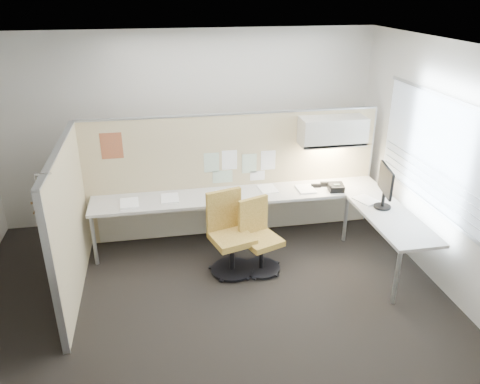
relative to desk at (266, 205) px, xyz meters
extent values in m
cube|color=black|center=(-0.93, -1.13, -0.61)|extent=(5.50, 4.50, 0.01)
cube|color=white|center=(-0.93, -1.13, 2.20)|extent=(5.50, 4.50, 0.01)
cube|color=beige|center=(-0.93, 1.12, 0.80)|extent=(5.50, 0.02, 2.80)
cube|color=beige|center=(-0.93, -3.38, 0.80)|extent=(5.50, 0.02, 2.80)
cube|color=beige|center=(1.82, -1.13, 0.80)|extent=(0.02, 4.50, 2.80)
cube|color=#98A3B1|center=(1.79, -1.13, 0.95)|extent=(0.01, 2.80, 1.30)
cube|color=#C2B086|center=(-0.38, 0.47, 0.27)|extent=(4.10, 0.06, 1.75)
cube|color=#C2B086|center=(-2.43, -0.63, 0.27)|extent=(0.06, 2.20, 1.75)
cube|color=beige|center=(-0.33, 0.14, 0.11)|extent=(4.00, 0.60, 0.04)
cube|color=beige|center=(1.37, -0.89, 0.11)|extent=(0.60, 1.47, 0.04)
cube|color=beige|center=(-0.33, 0.41, -0.26)|extent=(3.90, 0.02, 0.64)
cylinder|color=#A5A8AA|center=(-2.28, -0.11, -0.26)|extent=(0.05, 0.05, 0.69)
cylinder|color=#A5A8AA|center=(1.12, -1.58, -0.26)|extent=(0.05, 0.05, 0.69)
cylinder|color=#A5A8AA|center=(1.12, -0.11, -0.26)|extent=(0.05, 0.05, 0.69)
cube|color=beige|center=(0.97, 0.26, 0.91)|extent=(0.90, 0.36, 0.38)
cube|color=#FFEABF|center=(0.97, 0.26, 0.70)|extent=(0.60, 0.06, 0.02)
cube|color=#8CBF8C|center=(-0.68, 0.44, 0.50)|extent=(0.21, 0.00, 0.28)
cube|color=white|center=(-0.43, 0.44, 0.52)|extent=(0.21, 0.00, 0.28)
cube|color=#8CBF8C|center=(-0.15, 0.44, 0.45)|extent=(0.21, 0.00, 0.28)
cube|color=white|center=(0.12, 0.44, 0.48)|extent=(0.21, 0.00, 0.28)
cube|color=#8CBF8C|center=(-0.53, 0.44, 0.28)|extent=(0.28, 0.00, 0.18)
cube|color=white|center=(-0.03, 0.44, 0.26)|extent=(0.21, 0.00, 0.14)
cube|color=#E5581D|center=(-1.98, 0.44, 0.82)|extent=(0.28, 0.00, 0.35)
cylinder|color=black|center=(-0.58, -0.60, -0.57)|extent=(0.54, 0.54, 0.03)
cylinder|color=black|center=(-0.58, -0.60, -0.36)|extent=(0.06, 0.06, 0.41)
cube|color=#DDB252|center=(-0.58, -0.60, -0.13)|extent=(0.59, 0.59, 0.08)
cube|color=#DDB252|center=(-0.64, -0.38, 0.18)|extent=(0.46, 0.19, 0.52)
cylinder|color=black|center=(-0.21, -0.64, -0.57)|extent=(0.48, 0.48, 0.03)
cylinder|color=black|center=(-0.21, -0.64, -0.39)|extent=(0.06, 0.06, 0.37)
cube|color=#DDB252|center=(-0.21, -0.64, -0.17)|extent=(0.55, 0.55, 0.07)
cube|color=#DDB252|center=(-0.28, -0.45, 0.10)|extent=(0.40, 0.20, 0.47)
cylinder|color=black|center=(1.37, -0.61, 0.14)|extent=(0.22, 0.22, 0.02)
cylinder|color=black|center=(1.37, -0.61, 0.24)|extent=(0.04, 0.04, 0.20)
cube|color=black|center=(1.37, -0.61, 0.51)|extent=(0.13, 0.52, 0.35)
cube|color=black|center=(1.37, -0.61, 0.51)|extent=(0.09, 0.47, 0.30)
cube|color=black|center=(0.98, 0.00, 0.18)|extent=(0.22, 0.21, 0.12)
cylinder|color=black|center=(0.89, 0.02, 0.21)|extent=(0.05, 0.17, 0.04)
cube|color=black|center=(0.75, 0.17, 0.15)|extent=(0.14, 0.06, 0.05)
cube|color=black|center=(0.87, 0.19, 0.16)|extent=(0.11, 0.08, 0.06)
cube|color=silver|center=(-2.43, -1.38, 1.17)|extent=(0.14, 0.02, 0.02)
cylinder|color=silver|center=(-2.50, -1.38, 1.09)|extent=(0.02, 0.02, 0.14)
cube|color=#AD7F4C|center=(-2.50, -1.38, 0.96)|extent=(0.02, 0.38, 0.12)
cube|color=#AD7F4C|center=(-2.53, -1.35, 0.92)|extent=(0.02, 0.38, 0.12)
cube|color=#9E9FA8|center=(-2.51, -1.43, 0.41)|extent=(0.01, 0.07, 0.95)
cube|color=white|center=(-1.81, 0.08, 0.14)|extent=(0.24, 0.31, 0.03)
cube|color=white|center=(-1.29, 0.16, 0.14)|extent=(0.23, 0.30, 0.02)
cube|color=white|center=(-0.54, 0.10, 0.15)|extent=(0.26, 0.32, 0.04)
cube|color=white|center=(0.07, 0.23, 0.13)|extent=(0.25, 0.32, 0.01)
cube|color=white|center=(0.58, 0.11, 0.14)|extent=(0.23, 0.30, 0.02)
cube|color=white|center=(1.26, -0.37, 0.14)|extent=(0.32, 0.36, 0.02)
camera|label=1|loc=(-1.40, -5.55, 2.74)|focal=35.00mm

